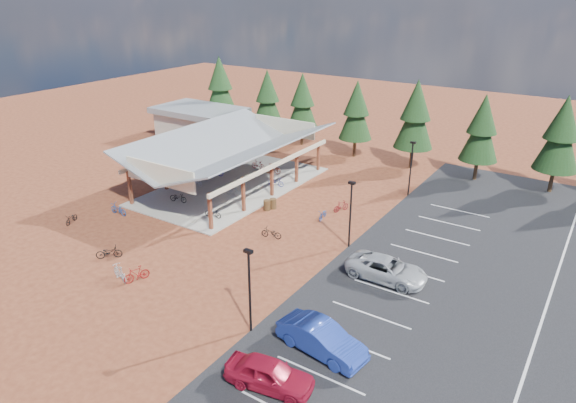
{
  "coord_description": "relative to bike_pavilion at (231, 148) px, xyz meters",
  "views": [
    {
      "loc": [
        19.68,
        -28.64,
        17.85
      ],
      "look_at": [
        -0.49,
        2.19,
        2.29
      ],
      "focal_mm": 32.0,
      "sensor_mm": 36.0,
      "label": 1
    }
  ],
  "objects": [
    {
      "name": "asphalt_lot",
      "position": [
        28.5,
        -4.0,
        -3.8
      ],
      "size": [
        27.0,
        44.0,
        0.04
      ],
      "primitive_type": "cube",
      "color": "black",
      "rests_on": "ground"
    },
    {
      "name": "bike_2",
      "position": [
        -3.2,
        1.13,
        -3.25
      ],
      "size": [
        1.91,
        1.19,
        0.95
      ],
      "primitive_type": "imported",
      "rotation": [
        0.0,
        0.0,
        1.91
      ],
      "color": "#0E108B",
      "rests_on": "concrete_pad"
    },
    {
      "name": "bike_14",
      "position": [
        10.98,
        -1.79,
        -3.41
      ],
      "size": [
        0.78,
        1.63,
        0.82
      ],
      "primitive_type": "imported",
      "rotation": [
        0.0,
        0.0,
        0.16
      ],
      "color": "navy",
      "rests_on": "ground"
    },
    {
      "name": "bike_pavilion",
      "position": [
        0.0,
        0.0,
        0.0
      ],
      "size": [
        11.65,
        19.4,
        4.97
      ],
      "color": "#5D2D1A",
      "rests_on": "concrete_pad"
    },
    {
      "name": "pine_4",
      "position": [
        12.36,
        14.57,
        1.86
      ],
      "size": [
        4.0,
        4.0,
        9.31
      ],
      "color": "#382314",
      "rests_on": "ground"
    },
    {
      "name": "trash_bin_1",
      "position": [
        6.29,
        -2.26,
        -3.37
      ],
      "size": [
        0.6,
        0.6,
        0.9
      ],
      "primitive_type": "cylinder",
      "color": "#473019",
      "rests_on": "ground"
    },
    {
      "name": "pine_1",
      "position": [
        -6.54,
        15.16,
        1.44
      ],
      "size": [
        3.7,
        3.7,
        8.62
      ],
      "color": "#382314",
      "rests_on": "ground"
    },
    {
      "name": "bike_8",
      "position": [
        -5.71,
        -13.67,
        -3.41
      ],
      "size": [
        1.12,
        1.65,
        0.82
      ],
      "primitive_type": "imported",
      "rotation": [
        0.0,
        0.0,
        0.41
      ],
      "color": "black",
      "rests_on": "ground"
    },
    {
      "name": "car_0",
      "position": [
        18.38,
        -19.98,
        -3.04
      ],
      "size": [
        4.6,
        2.49,
        1.48
      ],
      "primitive_type": "imported",
      "rotation": [
        0.0,
        0.0,
        1.75
      ],
      "color": "maroon",
      "rests_on": "asphalt_lot"
    },
    {
      "name": "bike_6",
      "position": [
        3.58,
        2.13,
        -3.29
      ],
      "size": [
        1.69,
        0.75,
        0.86
      ],
      "primitive_type": "imported",
      "rotation": [
        0.0,
        0.0,
        1.68
      ],
      "color": "navy",
      "rests_on": "concrete_pad"
    },
    {
      "name": "bike_3",
      "position": [
        -0.74,
        5.12,
        -3.23
      ],
      "size": [
        1.66,
        0.49,
        1.0
      ],
      "primitive_type": "imported",
      "rotation": [
        0.0,
        0.0,
        1.56
      ],
      "color": "maroon",
      "rests_on": "concrete_pad"
    },
    {
      "name": "pine_6",
      "position": [
        25.74,
        15.13,
        1.74
      ],
      "size": [
        3.91,
        3.91,
        9.11
      ],
      "color": "#382314",
      "rests_on": "ground"
    },
    {
      "name": "pine_5",
      "position": [
        19.0,
        14.6,
        1.39
      ],
      "size": [
        3.67,
        3.67,
        8.54
      ],
      "color": "#382314",
      "rests_on": "ground"
    },
    {
      "name": "bike_11",
      "position": [
        5.59,
        -16.85,
        -3.3
      ],
      "size": [
        1.07,
        1.81,
        1.05
      ],
      "primitive_type": "imported",
      "rotation": [
        0.0,
        0.0,
        -0.36
      ],
      "color": "maroon",
      "rests_on": "ground"
    },
    {
      "name": "pine_3",
      "position": [
        5.54,
        14.92,
        1.38
      ],
      "size": [
        3.66,
        3.66,
        8.53
      ],
      "color": "#382314",
      "rests_on": "ground"
    },
    {
      "name": "bike_12",
      "position": [
        1.59,
        -15.83,
        -3.35
      ],
      "size": [
        1.73,
        1.72,
        0.95
      ],
      "primitive_type": "imported",
      "rotation": [
        0.0,
        0.0,
        2.35
      ],
      "color": "black",
      "rests_on": "ground"
    },
    {
      "name": "bike_15",
      "position": [
        11.5,
        0.44,
        -3.35
      ],
      "size": [
        1.04,
        1.64,
        0.95
      ],
      "primitive_type": "imported",
      "rotation": [
        0.0,
        0.0,
        2.74
      ],
      "color": "maroon",
      "rests_on": "ground"
    },
    {
      "name": "lamp_post_1",
      "position": [
        15.0,
        -5.0,
        -0.85
      ],
      "size": [
        0.5,
        0.25,
        5.14
      ],
      "color": "black",
      "rests_on": "ground"
    },
    {
      "name": "lamp_post_2",
      "position": [
        15.0,
        7.0,
        -0.85
      ],
      "size": [
        0.5,
        0.25,
        5.14
      ],
      "color": "black",
      "rests_on": "ground"
    },
    {
      "name": "bike_0",
      "position": [
        -1.43,
        -5.87,
        -3.28
      ],
      "size": [
        1.78,
        0.91,
        0.89
      ],
      "primitive_type": "imported",
      "rotation": [
        0.0,
        0.0,
        1.76
      ],
      "color": "black",
      "rests_on": "concrete_pad"
    },
    {
      "name": "bike_16",
      "position": [
        9.4,
        -6.97,
        -3.39
      ],
      "size": [
        1.73,
        0.87,
        0.87
      ],
      "primitive_type": "imported",
      "rotation": [
        0.0,
        0.0,
        4.9
      ],
      "color": "black",
      "rests_on": "ground"
    },
    {
      "name": "outbuilding",
      "position": [
        -14.0,
        11.0,
        -1.8
      ],
      "size": [
        11.0,
        7.0,
        3.9
      ],
      "color": "#ADA593",
      "rests_on": "ground"
    },
    {
      "name": "bike_5",
      "position": [
        1.65,
        -1.97,
        -3.26
      ],
      "size": [
        1.57,
        0.61,
        0.92
      ],
      "primitive_type": "imported",
      "rotation": [
        0.0,
        0.0,
        1.69
      ],
      "color": "#94989C",
      "rests_on": "concrete_pad"
    },
    {
      "name": "bike_10",
      "position": [
        -3.88,
        -10.46,
        -3.33
      ],
      "size": [
        1.88,
        0.69,
        0.98
      ],
      "primitive_type": "imported",
      "rotation": [
        0.0,
        0.0,
        4.69
      ],
      "color": "#16499D",
      "rests_on": "ground"
    },
    {
      "name": "car_1",
      "position": [
        19.19,
        -16.41,
        -2.96
      ],
      "size": [
        5.2,
        2.44,
        1.65
      ],
      "primitive_type": "imported",
      "rotation": [
        0.0,
        0.0,
        1.43
      ],
      "color": "navy",
      "rests_on": "asphalt_lot"
    },
    {
      "name": "pine_2",
      "position": [
        -1.8,
        15.57,
        1.41
      ],
      "size": [
        3.68,
        3.68,
        8.58
      ],
      "color": "#382314",
      "rests_on": "ground"
    },
    {
      "name": "bike_7",
      "position": [
        1.33,
        4.8,
        -3.2
      ],
      "size": [
        1.82,
        0.88,
        1.06
      ],
      "primitive_type": "imported",
      "rotation": [
        0.0,
        0.0,
        1.8
      ],
      "color": "maroon",
      "rests_on": "concrete_pad"
    },
    {
      "name": "car_2",
      "position": [
        19.14,
        -7.76,
        -3.05
      ],
      "size": [
        5.31,
        2.47,
        1.47
      ],
      "primitive_type": "imported",
      "rotation": [
        0.0,
        0.0,
        1.58
      ],
      "color": "#AEB1B6",
      "rests_on": "asphalt_lot"
    },
    {
      "name": "lamp_post_0",
      "position": [
        15.0,
        -17.0,
        -0.85
      ],
      "size": [
        0.5,
        0.25,
        5.14
      ],
      "color": "black",
      "rests_on": "ground"
    },
    {
      "name": "bike_13",
      "position": [
        4.58,
        -17.38,
        -3.27
      ],
      "size": [
        1.91,
        0.99,
        1.1
      ],
      "primitive_type": "imported",
      "rotation": [
        0.0,
        0.0,
        4.44
      ],
      "color": "#9B9EA3",
      "rests_on": "ground"
    },
    {
      "name": "concrete_pad",
      "position": [
        0.0,
        0.0,
        -3.77
      ],
      "size": [
        10.6,
        18.6,
        0.1
      ],
      "primitive_type": "cube",
      "color": "gray",
      "rests_on": "ground"
    },
    {
      "name": "bike_1",
      "position": [
        -2.81,
        -1.91,
        -3.26
      ],
      "size": [
        1.61,
        0.77,
        0.94
      ],
      "primitive_type": "imported",
      "rotation": [
        0.0,
        0.0,
        1.35
      ],
      "color": "#9B9EA4",
      "rests_on": "concrete_pad"
    },
    {
      "name": "pine_0",
      "position": [
        -14.63,
        15.91,
        2.04
      ],
      "size": [
        4.12,
        4.12,
        9.6
      ],
      "color": "#382314",
      "rests_on": "ground"
    },
    {
      "name": "trash_bin_0",
      "position": [
        6.04,
        -2.82,
        -3.37
      ],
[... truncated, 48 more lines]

